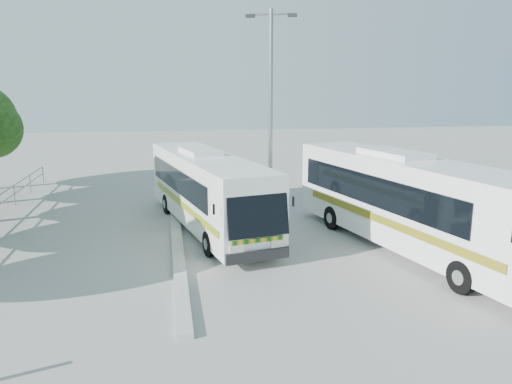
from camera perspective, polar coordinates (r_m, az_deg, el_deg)
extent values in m
plane|color=#9A9A95|center=(17.75, -1.39, -6.80)|extent=(100.00, 100.00, 0.00)
cube|color=#B2B2AD|center=(19.45, -9.05, -5.03)|extent=(0.40, 16.00, 0.15)
cylinder|color=gray|center=(31.93, -23.56, 1.57)|extent=(0.06, 0.06, 1.00)
cube|color=white|center=(20.37, -5.63, 0.42)|extent=(4.42, 10.79, 2.68)
cube|color=black|center=(15.42, 0.18, -2.02)|extent=(2.06, 0.83, 1.71)
cube|color=black|center=(20.52, -9.07, 1.35)|extent=(1.86, 8.26, 0.97)
cube|color=black|center=(21.15, -3.17, 1.79)|extent=(1.86, 8.26, 0.97)
cube|color=#0B5010|center=(19.94, -8.46, -1.40)|extent=(2.00, 8.94, 0.25)
cylinder|color=black|center=(17.22, -5.34, -5.91)|extent=(0.45, 0.92, 0.88)
cylinder|color=black|center=(17.88, 0.78, -5.18)|extent=(0.45, 0.92, 0.88)
cylinder|color=black|center=(23.22, -10.10, -1.34)|extent=(0.45, 0.92, 0.88)
cylinder|color=black|center=(23.71, -5.41, -0.93)|extent=(0.45, 0.92, 0.88)
cube|color=white|center=(18.28, 17.06, -0.94)|extent=(4.75, 11.73, 2.92)
cube|color=black|center=(17.92, 12.96, 0.21)|extent=(1.98, 8.99, 1.05)
cube|color=black|center=(19.41, 18.84, 0.76)|extent=(1.98, 8.99, 1.05)
cube|color=#0B5113|center=(17.45, 14.43, -3.25)|extent=(2.12, 9.73, 0.27)
cylinder|color=black|center=(15.30, 22.49, -8.97)|extent=(0.48, 1.00, 0.96)
cylinder|color=black|center=(20.55, 8.76, -2.92)|extent=(0.48, 1.00, 0.96)
cylinder|color=black|center=(21.72, 13.66, -2.31)|extent=(0.48, 1.00, 0.96)
cylinder|color=gray|center=(22.17, 1.68, 8.74)|extent=(0.22, 0.22, 8.92)
cylinder|color=gray|center=(22.34, 1.75, 19.66)|extent=(1.73, 0.62, 0.09)
cube|color=black|center=(22.43, -0.66, 19.48)|extent=(0.43, 0.31, 0.13)
cube|color=black|center=(22.26, 4.18, 19.51)|extent=(0.43, 0.31, 0.13)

